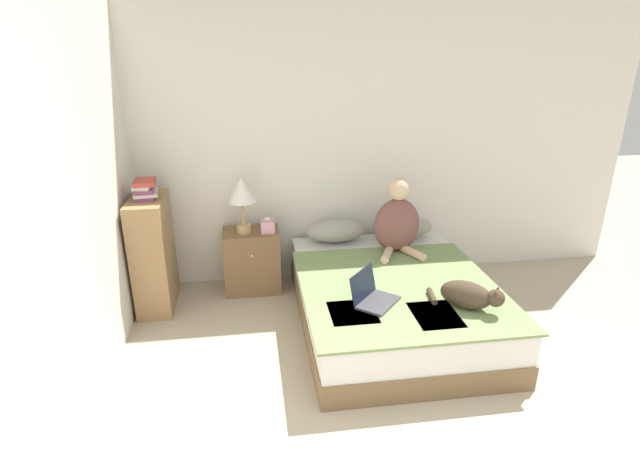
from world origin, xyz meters
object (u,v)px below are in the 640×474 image
at_px(pillow_near, 335,231).
at_px(bookshelf, 153,254).
at_px(cat_tabby, 469,295).
at_px(laptop_open, 373,296).
at_px(bed, 392,300).
at_px(book_stack_top, 145,189).
at_px(tissue_box, 268,226).
at_px(person_sitting, 397,221).
at_px(pillow_far, 403,227).
at_px(nightstand, 252,260).
at_px(table_lamp, 242,193).

bearing_deg(pillow_near, bookshelf, -172.69).
xyz_separation_m(cat_tabby, laptop_open, (-0.64, 0.18, -0.05)).
height_order(bed, book_stack_top, book_stack_top).
height_order(pillow_near, tissue_box, tissue_box).
xyz_separation_m(person_sitting, bookshelf, (-2.12, 0.11, -0.22)).
relative_size(pillow_far, nightstand, 0.96).
xyz_separation_m(person_sitting, laptop_open, (-0.43, -0.89, -0.23)).
bearing_deg(nightstand, bookshelf, -166.80).
xyz_separation_m(person_sitting, book_stack_top, (-2.11, 0.11, 0.35)).
xyz_separation_m(person_sitting, table_lamp, (-1.34, 0.28, 0.23)).
relative_size(laptop_open, book_stack_top, 1.60).
xyz_separation_m(pillow_far, bookshelf, (-2.28, -0.21, -0.05)).
relative_size(nightstand, table_lamp, 1.15).
xyz_separation_m(bed, laptop_open, (-0.27, -0.40, 0.27)).
bearing_deg(nightstand, laptop_open, -54.81).
relative_size(laptop_open, table_lamp, 0.81).
relative_size(pillow_near, cat_tabby, 1.27).
bearing_deg(person_sitting, laptop_open, -115.85).
distance_m(laptop_open, nightstand, 1.48).
distance_m(laptop_open, bookshelf, 1.96).
height_order(pillow_near, laptop_open, laptop_open).
distance_m(bed, pillow_near, 0.94).
height_order(person_sitting, laptop_open, person_sitting).
xyz_separation_m(nightstand, table_lamp, (-0.06, -0.03, 0.66)).
height_order(person_sitting, book_stack_top, book_stack_top).
bearing_deg(pillow_near, pillow_far, 0.00).
bearing_deg(pillow_far, bookshelf, -174.78).
height_order(table_lamp, book_stack_top, book_stack_top).
height_order(laptop_open, nightstand, laptop_open).
bearing_deg(cat_tabby, table_lamp, 177.33).
height_order(bed, table_lamp, table_lamp).
bearing_deg(bed, pillow_near, 111.96).
bearing_deg(book_stack_top, tissue_box, 8.31).
height_order(person_sitting, cat_tabby, person_sitting).
bearing_deg(laptop_open, person_sitting, 15.24).
bearing_deg(pillow_far, pillow_near, 180.00).
bearing_deg(bed, person_sitting, 71.97).
xyz_separation_m(bed, pillow_near, (-0.33, 0.82, 0.32)).
relative_size(nightstand, tissue_box, 4.19).
xyz_separation_m(pillow_far, table_lamp, (-1.50, -0.04, 0.41)).
height_order(pillow_far, tissue_box, tissue_box).
xyz_separation_m(cat_tabby, bookshelf, (-2.33, 1.18, -0.05)).
bearing_deg(laptop_open, bookshelf, 100.32).
bearing_deg(cat_tabby, pillow_near, 155.26).
bearing_deg(person_sitting, pillow_far, 62.27).
xyz_separation_m(pillow_near, nightstand, (-0.79, -0.01, -0.25)).
bearing_deg(pillow_far, laptop_open, -116.35).
bearing_deg(table_lamp, cat_tabby, -41.05).
relative_size(bed, pillow_near, 3.51).
distance_m(bed, bookshelf, 2.06).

